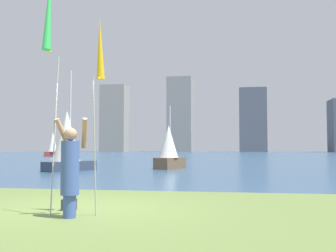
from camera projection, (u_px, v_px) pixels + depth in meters
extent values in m
cube|color=#2D4C6B|center=(216.00, 155.00, 69.15)|extent=(120.00, 116.43, 0.12)
cube|color=#2D381C|center=(125.00, 191.00, 11.81)|extent=(120.00, 0.70, 0.02)
cylinder|color=#3F59A5|center=(70.00, 206.00, 7.21)|extent=(0.23, 0.23, 0.41)
cylinder|color=#3F59A5|center=(70.00, 168.00, 7.25)|extent=(0.33, 0.33, 0.98)
sphere|color=tan|center=(71.00, 134.00, 7.28)|extent=(0.24, 0.24, 0.24)
cylinder|color=tan|center=(63.00, 133.00, 7.45)|extent=(0.24, 0.38, 0.56)
cylinder|color=tan|center=(84.00, 133.00, 7.38)|extent=(0.24, 0.38, 0.56)
cylinder|color=#B2B2B7|center=(55.00, 134.00, 7.53)|extent=(0.02, 0.28, 3.03)
cone|color=green|center=(49.00, 10.00, 7.33)|extent=(0.16, 0.29, 1.52)
sphere|color=yellow|center=(50.00, 52.00, 7.35)|extent=(0.06, 0.06, 0.06)
cylinder|color=#B2B2B7|center=(95.00, 146.00, 7.39)|extent=(0.02, 0.23, 2.59)
cone|color=yellow|center=(100.00, 48.00, 7.74)|extent=(0.16, 0.26, 1.23)
sphere|color=yellow|center=(99.00, 78.00, 7.66)|extent=(0.06, 0.06, 0.06)
cube|color=#33384C|center=(69.00, 205.00, 8.08)|extent=(0.26, 0.21, 0.22)
cube|color=maroon|center=(54.00, 154.00, 55.86)|extent=(2.79, 2.16, 0.66)
cylinder|color=#47474C|center=(54.00, 135.00, 56.00)|extent=(0.08, 0.08, 4.75)
cone|color=white|center=(53.00, 142.00, 55.88)|extent=(1.79, 1.79, 2.80)
cube|color=maroon|center=(66.00, 158.00, 40.81)|extent=(1.95, 2.19, 0.45)
cylinder|color=silver|center=(66.00, 139.00, 40.91)|extent=(0.07, 0.07, 3.45)
cube|color=#333D51|center=(70.00, 166.00, 21.62)|extent=(2.29, 3.10, 0.52)
cylinder|color=silver|center=(70.00, 116.00, 21.76)|extent=(0.09, 0.09, 4.96)
cone|color=silver|center=(67.00, 136.00, 21.53)|extent=(2.02, 2.02, 2.73)
cube|color=brown|center=(170.00, 163.00, 23.72)|extent=(1.71, 2.46, 0.67)
cylinder|color=silver|center=(170.00, 132.00, 23.82)|extent=(0.07, 0.07, 3.09)
cone|color=white|center=(169.00, 141.00, 23.64)|extent=(1.46, 1.46, 1.91)
cube|color=gray|center=(115.00, 119.00, 113.41)|extent=(7.10, 5.95, 18.81)
cube|color=gray|center=(180.00, 115.00, 113.31)|extent=(6.89, 6.44, 21.01)
cube|color=#565B66|center=(253.00, 120.00, 111.74)|extent=(7.53, 3.40, 17.99)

